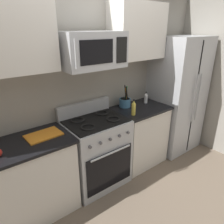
{
  "coord_description": "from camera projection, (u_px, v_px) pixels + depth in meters",
  "views": [
    {
      "loc": [
        -1.28,
        -1.35,
        1.99
      ],
      "look_at": [
        0.17,
        0.52,
        1.03
      ],
      "focal_mm": 33.64,
      "sensor_mm": 36.0,
      "label": 1
    }
  ],
  "objects": [
    {
      "name": "ground_plane",
      "position": [
        128.0,
        210.0,
        2.46
      ],
      "size": [
        16.0,
        16.0,
        0.0
      ],
      "primitive_type": "plane",
      "color": "#6B5B4C"
    },
    {
      "name": "wall_back",
      "position": [
        79.0,
        85.0,
        2.7
      ],
      "size": [
        8.0,
        0.1,
        2.6
      ],
      "primitive_type": "cube",
      "color": "#9E998E",
      "rests_on": "ground"
    },
    {
      "name": "refrigerator",
      "position": [
        177.0,
        96.0,
        3.47
      ],
      "size": [
        0.81,
        0.69,
        1.87
      ],
      "color": "#B2B5BA",
      "rests_on": "ground"
    },
    {
      "name": "upper_cabinets_right",
      "position": [
        137.0,
        32.0,
        2.75
      ],
      "size": [
        0.77,
        0.34,
        0.7
      ],
      "color": "silver"
    },
    {
      "name": "bottle_vinegar",
      "position": [
        146.0,
        98.0,
        3.18
      ],
      "size": [
        0.05,
        0.05,
        0.18
      ],
      "color": "silver",
      "rests_on": "counter_right"
    },
    {
      "name": "cutting_board",
      "position": [
        44.0,
        135.0,
        2.24
      ],
      "size": [
        0.37,
        0.26,
        0.02
      ],
      "primitive_type": "cube",
      "rotation": [
        0.0,
        0.0,
        0.05
      ],
      "color": "orange",
      "rests_on": "counter_left"
    },
    {
      "name": "counter_left",
      "position": [
        17.0,
        185.0,
        2.19
      ],
      "size": [
        1.22,
        0.58,
        0.91
      ],
      "color": "silver",
      "rests_on": "ground"
    },
    {
      "name": "range_oven",
      "position": [
        96.0,
        151.0,
        2.75
      ],
      "size": [
        0.76,
        0.62,
        1.09
      ],
      "color": "#B2B5BA",
      "rests_on": "ground"
    },
    {
      "name": "utensil_crock",
      "position": [
        125.0,
        102.0,
        3.03
      ],
      "size": [
        0.16,
        0.16,
        0.33
      ],
      "color": "teal",
      "rests_on": "counter_right"
    },
    {
      "name": "bottle_oil",
      "position": [
        134.0,
        108.0,
        2.74
      ],
      "size": [
        0.05,
        0.05,
        0.21
      ],
      "color": "gold",
      "rests_on": "counter_right"
    },
    {
      "name": "microwave",
      "position": [
        92.0,
        50.0,
        2.28
      ],
      "size": [
        0.72,
        0.44,
        0.39
      ],
      "color": "#B2B5BA"
    },
    {
      "name": "counter_right",
      "position": [
        139.0,
        135.0,
        3.2
      ],
      "size": [
        0.78,
        0.58,
        0.91
      ],
      "color": "silver",
      "rests_on": "ground"
    }
  ]
}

